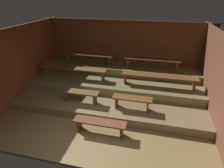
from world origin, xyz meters
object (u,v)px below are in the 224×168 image
bench_middle_left (73,69)px  bench_upper_right (152,61)px  bench_floor_center (100,124)px  bench_lower_right (132,100)px  bench_lower_left (81,94)px  bench_middle_right (159,77)px  bench_upper_left (88,56)px

bench_middle_left → bench_upper_right: (2.85, 0.91, 0.27)m
bench_upper_right → bench_floor_center: bearing=-111.1°
bench_lower_right → bench_upper_right: 2.22m
bench_floor_center → bench_upper_right: (1.18, 3.06, 0.84)m
bench_lower_left → bench_lower_right: same height
bench_middle_left → bench_middle_right: 3.14m
bench_lower_right → bench_lower_left: bearing=180.0°
bench_middle_right → bench_upper_right: (-0.29, 0.91, 0.27)m
bench_floor_center → bench_upper_left: size_ratio=0.70×
bench_floor_center → bench_lower_left: bearing=133.5°
bench_lower_left → bench_upper_left: size_ratio=0.58×
bench_upper_left → bench_upper_right: size_ratio=1.00×
bench_middle_right → bench_middle_left: bearing=180.0°
bench_floor_center → bench_upper_left: 3.46m
bench_lower_left → bench_middle_left: size_ratio=0.47×
bench_floor_center → bench_upper_right: bench_upper_right is taller
bench_lower_left → bench_lower_right: 1.65m
bench_floor_center → bench_lower_right: size_ratio=1.21×
bench_middle_left → bench_middle_right: size_ratio=1.00×
bench_floor_center → bench_middle_right: bearing=55.7°
bench_upper_left → bench_floor_center: bearing=-65.8°
bench_lower_left → bench_middle_left: bench_middle_left is taller
bench_middle_right → bench_lower_left: bearing=-153.7°
bench_lower_right → bench_upper_right: size_ratio=0.58×
bench_floor_center → bench_lower_left: bench_lower_left is taller
bench_upper_right → bench_middle_right: bearing=-72.2°
bench_lower_right → bench_middle_right: (0.74, 1.18, 0.31)m
bench_upper_left → bench_lower_right: bearing=-44.9°
bench_middle_left → bench_floor_center: bearing=-52.3°
bench_lower_left → bench_floor_center: bearing=-46.5°
bench_upper_right → bench_lower_left: bearing=-135.1°
bench_lower_left → bench_upper_right: bench_upper_right is taller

